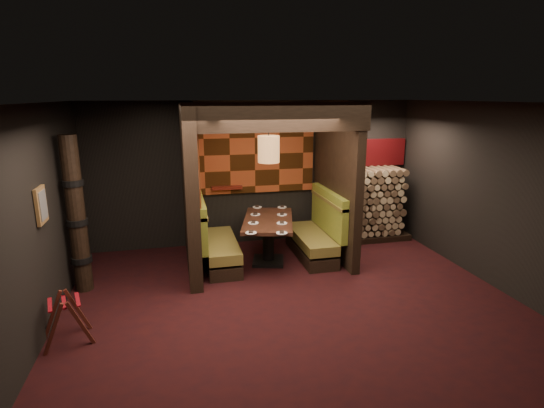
{
  "coord_description": "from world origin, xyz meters",
  "views": [
    {
      "loc": [
        -1.57,
        -5.5,
        2.94
      ],
      "look_at": [
        0.0,
        1.3,
        1.15
      ],
      "focal_mm": 28.0,
      "sensor_mm": 36.0,
      "label": 1
    }
  ],
  "objects_px": {
    "dining_table": "(268,232)",
    "booth_bench_left": "(215,243)",
    "booth_bench_right": "(316,235)",
    "firewood_stack": "(368,204)",
    "pendant_lamp": "(269,149)",
    "luggage_rack": "(66,317)",
    "totem_column": "(77,216)"
  },
  "relations": [
    {
      "from": "totem_column",
      "to": "firewood_stack",
      "type": "relative_size",
      "value": 1.39
    },
    {
      "from": "dining_table",
      "to": "firewood_stack",
      "type": "xyz_separation_m",
      "value": [
        2.3,
        0.83,
        0.17
      ]
    },
    {
      "from": "booth_bench_left",
      "to": "firewood_stack",
      "type": "relative_size",
      "value": 0.92
    },
    {
      "from": "totem_column",
      "to": "pendant_lamp",
      "type": "bearing_deg",
      "value": 7.04
    },
    {
      "from": "totem_column",
      "to": "firewood_stack",
      "type": "height_order",
      "value": "totem_column"
    },
    {
      "from": "totem_column",
      "to": "booth_bench_left",
      "type": "bearing_deg",
      "value": 14.75
    },
    {
      "from": "booth_bench_right",
      "to": "pendant_lamp",
      "type": "xyz_separation_m",
      "value": [
        -0.95,
        -0.18,
        1.66
      ]
    },
    {
      "from": "dining_table",
      "to": "totem_column",
      "type": "xyz_separation_m",
      "value": [
        -3.03,
        -0.42,
        0.6
      ]
    },
    {
      "from": "booth_bench_right",
      "to": "totem_column",
      "type": "xyz_separation_m",
      "value": [
        -3.98,
        -0.55,
        0.79
      ]
    },
    {
      "from": "booth_bench_right",
      "to": "luggage_rack",
      "type": "distance_m",
      "value": 4.41
    },
    {
      "from": "booth_bench_left",
      "to": "dining_table",
      "type": "bearing_deg",
      "value": -7.58
    },
    {
      "from": "dining_table",
      "to": "pendant_lamp",
      "type": "distance_m",
      "value": 1.48
    },
    {
      "from": "luggage_rack",
      "to": "pendant_lamp",
      "type": "bearing_deg",
      "value": 32.41
    },
    {
      "from": "luggage_rack",
      "to": "firewood_stack",
      "type": "distance_m",
      "value": 5.95
    },
    {
      "from": "dining_table",
      "to": "firewood_stack",
      "type": "height_order",
      "value": "firewood_stack"
    },
    {
      "from": "dining_table",
      "to": "booth_bench_left",
      "type": "bearing_deg",
      "value": 172.42
    },
    {
      "from": "booth_bench_right",
      "to": "dining_table",
      "type": "relative_size",
      "value": 0.93
    },
    {
      "from": "firewood_stack",
      "to": "dining_table",
      "type": "bearing_deg",
      "value": -160.28
    },
    {
      "from": "dining_table",
      "to": "luggage_rack",
      "type": "xyz_separation_m",
      "value": [
        -2.95,
        -1.92,
        -0.26
      ]
    },
    {
      "from": "booth_bench_right",
      "to": "pendant_lamp",
      "type": "height_order",
      "value": "pendant_lamp"
    },
    {
      "from": "pendant_lamp",
      "to": "firewood_stack",
      "type": "distance_m",
      "value": 2.79
    },
    {
      "from": "booth_bench_right",
      "to": "firewood_stack",
      "type": "relative_size",
      "value": 0.92
    },
    {
      "from": "firewood_stack",
      "to": "booth_bench_left",
      "type": "bearing_deg",
      "value": -167.83
    },
    {
      "from": "pendant_lamp",
      "to": "firewood_stack",
      "type": "xyz_separation_m",
      "value": [
        2.3,
        0.88,
        -1.31
      ]
    },
    {
      "from": "dining_table",
      "to": "totem_column",
      "type": "distance_m",
      "value": 3.12
    },
    {
      "from": "pendant_lamp",
      "to": "luggage_rack",
      "type": "bearing_deg",
      "value": -147.59
    },
    {
      "from": "dining_table",
      "to": "totem_column",
      "type": "bearing_deg",
      "value": -172.03
    },
    {
      "from": "booth_bench_right",
      "to": "luggage_rack",
      "type": "xyz_separation_m",
      "value": [
        -3.9,
        -2.05,
        -0.08
      ]
    },
    {
      "from": "booth_bench_left",
      "to": "booth_bench_right",
      "type": "relative_size",
      "value": 1.0
    },
    {
      "from": "dining_table",
      "to": "totem_column",
      "type": "height_order",
      "value": "totem_column"
    },
    {
      "from": "dining_table",
      "to": "firewood_stack",
      "type": "bearing_deg",
      "value": 19.72
    },
    {
      "from": "booth_bench_left",
      "to": "totem_column",
      "type": "distance_m",
      "value": 2.3
    }
  ]
}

